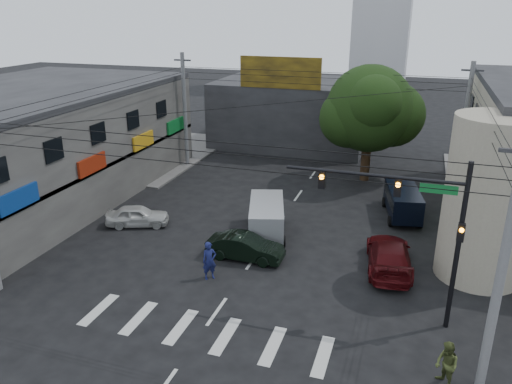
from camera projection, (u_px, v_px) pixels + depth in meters
The scene contains 18 objects.
ground at pixel (240, 278), 24.51m from camera, with size 160.00×160.00×0.00m, color black.
sidewalk_far_left at pixel (123, 151), 45.77m from camera, with size 16.00×16.00×0.15m, color #514F4C.
building_left at pixel (21, 148), 33.90m from camera, with size 14.00×24.00×7.00m, color #403E3C.
corner_column at pixel (488, 200), 23.44m from camera, with size 4.00×4.00×8.00m, color gray.
building_far at pixel (293, 112), 47.76m from camera, with size 14.00×10.00×6.00m, color #232326.
billboard at pixel (280, 73), 41.90m from camera, with size 7.00×0.30×2.60m, color olive.
street_tree at pixel (370, 109), 36.54m from camera, with size 6.40×6.40×8.70m.
traffic_gantry at pixel (417, 215), 19.63m from camera, with size 7.10×0.35×7.20m.
utility_pole_near_right at pixel (501, 273), 15.81m from camera, with size 0.32×0.32×9.20m, color #59595B.
utility_pole_far_left at pixel (185, 111), 40.21m from camera, with size 0.32×0.32×9.20m, color #59595B.
utility_pole_far_right at pixel (464, 130), 34.05m from camera, with size 0.32×0.32×9.20m, color #59595B.
dark_sedan at pixel (245, 247), 26.19m from camera, with size 4.08×1.42×1.34m, color black.
white_compact at pixel (138, 216), 30.21m from camera, with size 4.02×2.75×1.27m, color #B3B3AF.
maroon_sedan at pixel (389, 255), 25.15m from camera, with size 2.79×5.46×1.52m, color #43090C.
silver_minivan at pixel (267, 219), 28.88m from camera, with size 3.13×4.92×1.96m, color #929499, non-canonical shape.
navy_van at pixel (402, 203), 31.39m from camera, with size 2.64×4.94×1.87m, color black, non-canonical shape.
traffic_officer at pixel (209, 261), 24.18m from camera, with size 0.83×0.81×1.93m, color #151949.
pedestrian_olive at pixel (447, 365), 17.26m from camera, with size 1.04×1.09×1.78m, color #3E4821.
Camera 1 is at (7.46, -20.15, 12.56)m, focal length 35.00 mm.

